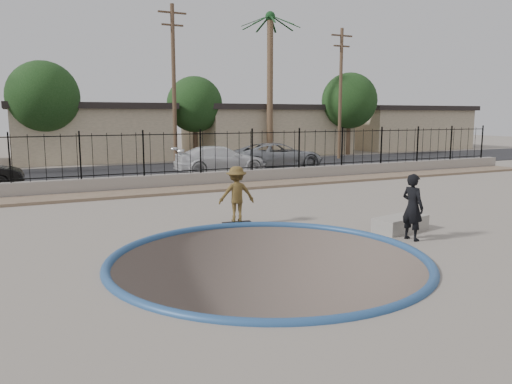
{
  "coord_description": "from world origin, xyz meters",
  "views": [
    {
      "loc": [
        -4.84,
        -10.33,
        3.12
      ],
      "look_at": [
        1.16,
        2.0,
        0.99
      ],
      "focal_mm": 35.0,
      "sensor_mm": 36.0,
      "label": 1
    }
  ],
  "objects": [
    {
      "name": "ground",
      "position": [
        0.0,
        12.0,
        -1.1
      ],
      "size": [
        120.0,
        120.0,
        2.2
      ],
      "primitive_type": "cube",
      "color": "gray",
      "rests_on": "ground"
    },
    {
      "name": "bowl_pit",
      "position": [
        0.0,
        -1.0,
        0.0
      ],
      "size": [
        6.84,
        6.84,
        1.8
      ],
      "primitive_type": null,
      "color": "#483C37",
      "rests_on": "ground"
    },
    {
      "name": "coping_ring",
      "position": [
        0.0,
        -1.0,
        0.0
      ],
      "size": [
        7.04,
        7.04,
        0.2
      ],
      "primitive_type": "torus",
      "color": "#274D81",
      "rests_on": "ground"
    },
    {
      "name": "rock_strip",
      "position": [
        0.0,
        9.2,
        0.06
      ],
      "size": [
        42.0,
        1.6,
        0.11
      ],
      "primitive_type": "cube",
      "color": "#937960",
      "rests_on": "ground"
    },
    {
      "name": "retaining_wall",
      "position": [
        0.0,
        10.3,
        0.3
      ],
      "size": [
        42.0,
        0.45,
        0.6
      ],
      "primitive_type": "cube",
      "color": "gray",
      "rests_on": "ground"
    },
    {
      "name": "fence",
      "position": [
        0.0,
        10.3,
        1.5
      ],
      "size": [
        40.0,
        0.04,
        1.8
      ],
      "color": "black",
      "rests_on": "retaining_wall"
    },
    {
      "name": "street",
      "position": [
        0.0,
        17.0,
        0.02
      ],
      "size": [
        90.0,
        8.0,
        0.04
      ],
      "primitive_type": "cube",
      "color": "black",
      "rests_on": "ground"
    },
    {
      "name": "house_center",
      "position": [
        0.0,
        26.5,
        1.97
      ],
      "size": [
        10.6,
        8.6,
        3.9
      ],
      "color": "tan",
      "rests_on": "ground"
    },
    {
      "name": "house_east",
      "position": [
        14.0,
        26.5,
        1.97
      ],
      "size": [
        12.6,
        8.6,
        3.9
      ],
      "color": "tan",
      "rests_on": "ground"
    },
    {
      "name": "house_east_far",
      "position": [
        28.0,
        26.5,
        1.97
      ],
      "size": [
        11.6,
        8.6,
        3.9
      ],
      "color": "tan",
      "rests_on": "ground"
    },
    {
      "name": "palm_right",
      "position": [
        12.0,
        22.0,
        7.33
      ],
      "size": [
        2.3,
        2.3,
        10.3
      ],
      "color": "brown",
      "rests_on": "ground"
    },
    {
      "name": "utility_pole_mid",
      "position": [
        4.0,
        19.0,
        4.96
      ],
      "size": [
        1.7,
        0.24,
        9.5
      ],
      "color": "#473323",
      "rests_on": "ground"
    },
    {
      "name": "utility_pole_right",
      "position": [
        16.0,
        19.0,
        4.7
      ],
      "size": [
        1.7,
        0.24,
        9.0
      ],
      "color": "#473323",
      "rests_on": "ground"
    },
    {
      "name": "street_tree_left",
      "position": [
        -3.0,
        23.0,
        4.19
      ],
      "size": [
        4.32,
        4.32,
        6.36
      ],
      "color": "#473323",
      "rests_on": "ground"
    },
    {
      "name": "street_tree_mid",
      "position": [
        7.0,
        24.0,
        3.84
      ],
      "size": [
        3.96,
        3.96,
        5.83
      ],
      "color": "#473323",
      "rests_on": "ground"
    },
    {
      "name": "street_tree_right",
      "position": [
        19.0,
        22.0,
        4.19
      ],
      "size": [
        4.32,
        4.32,
        6.36
      ],
      "color": "#473323",
      "rests_on": "ground"
    },
    {
      "name": "skater",
      "position": [
        0.79,
        2.53,
        0.79
      ],
      "size": [
        1.12,
        0.79,
        1.58
      ],
      "primitive_type": "imported",
      "rotation": [
        0.0,
        0.0,
        2.92
      ],
      "color": "olive",
      "rests_on": "ground"
    },
    {
      "name": "skateboard",
      "position": [
        0.79,
        2.53,
        0.06
      ],
      "size": [
        0.86,
        0.3,
        0.07
      ],
      "rotation": [
        0.0,
        0.0,
        -0.12
      ],
      "color": "black",
      "rests_on": "ground"
    },
    {
      "name": "videographer",
      "position": [
        4.03,
        -1.04,
        0.84
      ],
      "size": [
        0.48,
        0.66,
        1.68
      ],
      "primitive_type": "imported",
      "rotation": [
        0.0,
        0.0,
        1.71
      ],
      "color": "black",
      "rests_on": "ground"
    },
    {
      "name": "concrete_ledge",
      "position": [
        4.45,
        -0.18,
        0.2
      ],
      "size": [
        1.71,
        1.01,
        0.4
      ],
      "primitive_type": "cube",
      "rotation": [
        0.0,
        0.0,
        0.2
      ],
      "color": "gray",
      "rests_on": "ground"
    },
    {
      "name": "car_c",
      "position": [
        5.07,
        14.36,
        0.76
      ],
      "size": [
        5.12,
        2.46,
        1.44
      ],
      "primitive_type": "imported",
      "rotation": [
        0.0,
        0.0,
        1.48
      ],
      "color": "silver",
      "rests_on": "street"
    },
    {
      "name": "car_d",
      "position": [
        8.88,
        15.0,
        0.78
      ],
      "size": [
        5.47,
        2.72,
        1.49
      ],
      "primitive_type": "imported",
      "rotation": [
        0.0,
        0.0,
        1.52
      ],
      "color": "gray",
      "rests_on": "street"
    }
  ]
}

